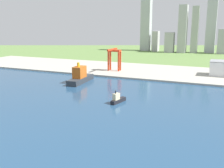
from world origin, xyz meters
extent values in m
plane|color=#5E7F41|center=(0.00, 300.00, 0.00)|extent=(2400.00, 2400.00, 0.00)
cube|color=navy|center=(0.00, 240.00, 0.07)|extent=(840.00, 360.00, 0.15)
cube|color=#A7A496|center=(0.00, 490.00, 1.25)|extent=(840.00, 140.00, 2.50)
cube|color=black|center=(-32.50, 306.23, 2.05)|extent=(9.10, 21.70, 3.81)
cube|color=beige|center=(-33.33, 302.49, 7.18)|extent=(5.45, 8.29, 6.45)
cylinder|color=black|center=(-33.56, 301.45, 11.93)|extent=(1.11, 1.11, 3.05)
cube|color=#2D3338|center=(-115.09, 373.74, 3.72)|extent=(18.64, 57.44, 7.14)
cube|color=#BF5919|center=(-114.85, 370.72, 14.87)|extent=(13.52, 21.22, 15.17)
cylinder|color=yellow|center=(-114.63, 367.91, 25.31)|extent=(3.42, 3.42, 5.71)
cube|color=red|center=(-113.52, 462.60, 18.21)|extent=(2.20, 2.20, 31.42)
cube|color=red|center=(-95.49, 462.60, 18.21)|extent=(2.20, 2.20, 31.42)
cube|color=red|center=(-113.52, 470.60, 18.21)|extent=(2.20, 2.20, 31.42)
cube|color=red|center=(-95.49, 470.60, 18.21)|extent=(2.20, 2.20, 31.42)
cube|color=red|center=(-104.51, 466.60, 35.32)|extent=(20.43, 10.00, 2.80)
cube|color=red|center=(-104.51, 457.54, 38.12)|extent=(2.60, 36.26, 2.60)
cube|color=#A8ADB1|center=(-161.69, 846.24, 77.47)|extent=(27.82, 26.86, 154.94)
cube|color=#B0ADB0|center=(-129.07, 839.23, 29.37)|extent=(16.76, 27.49, 58.74)
cube|color=#AAA8AE|center=(-84.41, 820.26, 27.95)|extent=(24.39, 25.24, 55.89)
cube|color=#ABACAF|center=(-51.19, 826.60, 64.88)|extent=(22.26, 27.96, 129.77)
cube|color=#9FA5A0|center=(-19.12, 831.63, 63.15)|extent=(18.05, 14.07, 126.30)
cube|color=#A9ACB5|center=(21.15, 849.98, 74.74)|extent=(25.90, 21.40, 149.48)
cube|color=#A5A5B0|center=(53.34, 835.11, 32.89)|extent=(24.74, 16.54, 65.77)
camera|label=1|loc=(61.73, 71.96, 76.71)|focal=41.87mm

